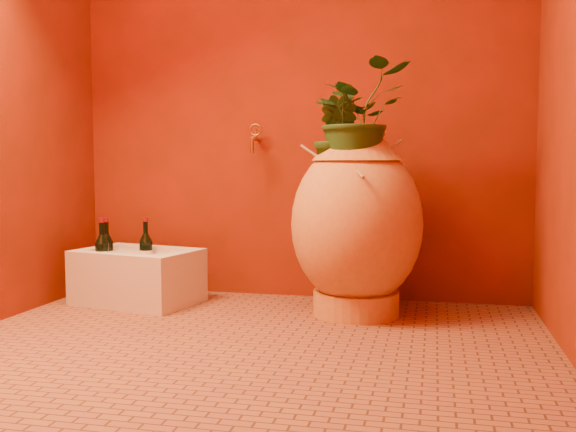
% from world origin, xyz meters
% --- Properties ---
extents(floor, '(2.50, 2.50, 0.00)m').
position_xyz_m(floor, '(0.00, 0.00, 0.00)').
color(floor, brown).
rests_on(floor, ground).
extents(wall_back, '(2.50, 0.02, 2.50)m').
position_xyz_m(wall_back, '(0.00, 1.00, 1.25)').
color(wall_back, '#5A1E05').
rests_on(wall_back, ground).
extents(amphora, '(0.82, 0.82, 0.91)m').
position_xyz_m(amphora, '(0.38, 0.61, 0.45)').
color(amphora, '#BF8436').
rests_on(amphora, floor).
extents(stone_basin, '(0.69, 0.54, 0.29)m').
position_xyz_m(stone_basin, '(-0.79, 0.62, 0.14)').
color(stone_basin, beige).
rests_on(stone_basin, floor).
extents(wine_bottle_a, '(0.07, 0.07, 0.30)m').
position_xyz_m(wine_bottle_a, '(-0.77, 0.68, 0.26)').
color(wine_bottle_a, black).
rests_on(wine_bottle_a, stone_basin).
extents(wine_bottle_b, '(0.07, 0.07, 0.30)m').
position_xyz_m(wine_bottle_b, '(-0.95, 0.53, 0.26)').
color(wine_bottle_b, black).
rests_on(wine_bottle_b, stone_basin).
extents(wine_bottle_c, '(0.07, 0.07, 0.30)m').
position_xyz_m(wine_bottle_c, '(-0.97, 0.62, 0.26)').
color(wine_bottle_c, black).
rests_on(wine_bottle_c, stone_basin).
extents(wall_tap, '(0.07, 0.15, 0.16)m').
position_xyz_m(wall_tap, '(-0.22, 0.92, 0.89)').
color(wall_tap, '#A06824').
rests_on(wall_tap, wall_back).
extents(plant_main, '(0.62, 0.61, 0.52)m').
position_xyz_m(plant_main, '(0.38, 0.58, 0.96)').
color(plant_main, '#1B4017').
rests_on(plant_main, amphora).
extents(plant_side, '(0.26, 0.23, 0.38)m').
position_xyz_m(plant_side, '(0.28, 0.55, 0.87)').
color(plant_side, '#1B4017').
rests_on(plant_side, amphora).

